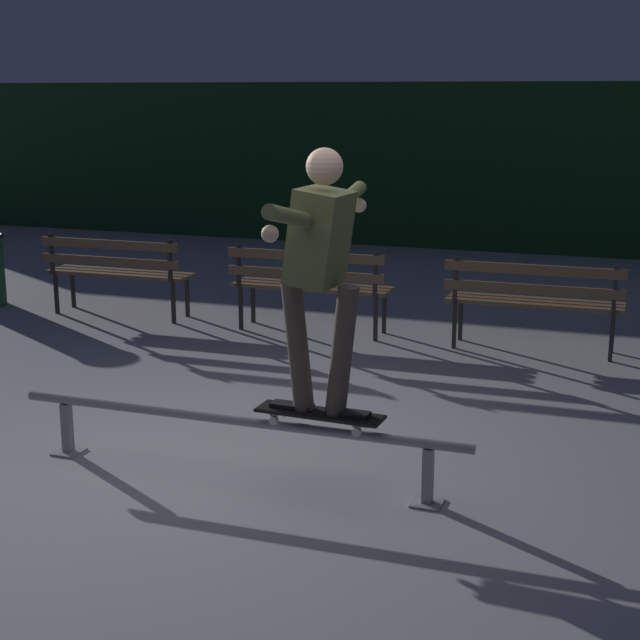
% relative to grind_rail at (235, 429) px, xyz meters
% --- Properties ---
extents(ground_plane, '(90.00, 90.00, 0.00)m').
position_rel_grind_rail_xyz_m(ground_plane, '(-0.00, 0.14, -0.32)').
color(ground_plane, '#99999E').
extents(hedge_backdrop, '(24.00, 1.20, 2.48)m').
position_rel_grind_rail_xyz_m(hedge_backdrop, '(-0.00, 9.67, 0.93)').
color(hedge_backdrop, '#193D1E').
rests_on(hedge_backdrop, ground).
extents(grind_rail, '(2.98, 0.18, 0.40)m').
position_rel_grind_rail_xyz_m(grind_rail, '(0.00, 0.00, 0.00)').
color(grind_rail, gray).
rests_on(grind_rail, ground).
extents(skateboard, '(0.79, 0.24, 0.09)m').
position_rel_grind_rail_xyz_m(skateboard, '(0.56, 0.00, 0.16)').
color(skateboard, black).
rests_on(skateboard, grind_rail).
extents(skateboarder, '(0.62, 1.41, 1.56)m').
position_rel_grind_rail_xyz_m(skateboarder, '(0.56, -0.00, 1.10)').
color(skateboarder, black).
rests_on(skateboarder, skateboard).
extents(park_bench_leftmost, '(1.60, 0.43, 0.88)m').
position_rel_grind_rail_xyz_m(park_bench_leftmost, '(-2.98, 3.56, 0.22)').
color(park_bench_leftmost, '#282623').
rests_on(park_bench_leftmost, ground).
extents(park_bench_left_center, '(1.60, 0.43, 0.88)m').
position_rel_grind_rail_xyz_m(park_bench_left_center, '(-0.80, 3.56, 0.22)').
color(park_bench_left_center, '#282623').
rests_on(park_bench_left_center, ground).
extents(park_bench_right_center, '(1.60, 0.43, 0.88)m').
position_rel_grind_rail_xyz_m(park_bench_right_center, '(1.38, 3.56, 0.22)').
color(park_bench_right_center, '#282623').
rests_on(park_bench_right_center, ground).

